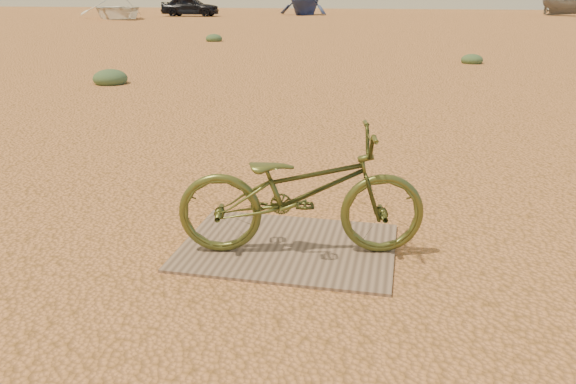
% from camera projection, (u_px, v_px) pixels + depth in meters
% --- Properties ---
extents(ground, '(120.00, 120.00, 0.00)m').
position_uv_depth(ground, '(339.00, 264.00, 3.87)').
color(ground, '#DC8B56').
rests_on(ground, ground).
extents(plywood_board, '(1.54, 1.11, 0.02)m').
position_uv_depth(plywood_board, '(288.00, 247.00, 4.10)').
color(plywood_board, '#866C5B').
rests_on(plywood_board, ground).
extents(bicycle, '(1.79, 0.93, 0.90)m').
position_uv_depth(bicycle, '(301.00, 191.00, 3.87)').
color(bicycle, '#4B5424').
rests_on(bicycle, plywood_board).
extents(car, '(4.33, 1.95, 1.44)m').
position_uv_depth(car, '(190.00, 6.00, 41.80)').
color(car, black).
rests_on(car, ground).
extents(boat_near_left, '(7.09, 7.26, 1.23)m').
position_uv_depth(boat_near_left, '(117.00, 9.00, 37.82)').
color(boat_near_left, white).
rests_on(boat_near_left, ground).
extents(boat_mid_right, '(5.05, 4.32, 1.89)m').
position_uv_depth(boat_mid_right, '(573.00, 3.00, 42.07)').
color(boat_mid_right, slate).
rests_on(boat_mid_right, ground).
extents(kale_a, '(0.69, 0.69, 0.38)m').
position_uv_depth(kale_a, '(111.00, 84.00, 11.40)').
color(kale_a, '#4B6341').
rests_on(kale_a, ground).
extents(kale_b, '(0.56, 0.56, 0.31)m').
position_uv_depth(kale_b, '(472.00, 63.00, 14.63)').
color(kale_b, '#4B6341').
rests_on(kale_b, ground).
extents(kale_c, '(0.62, 0.62, 0.34)m').
position_uv_depth(kale_c, '(214.00, 41.00, 21.05)').
color(kale_c, '#4B6341').
rests_on(kale_c, ground).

